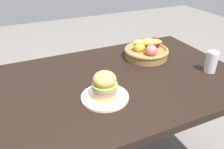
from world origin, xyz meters
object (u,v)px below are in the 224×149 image
at_px(plate, 105,97).
at_px(sandwich, 105,85).
at_px(soda_can, 211,62).
at_px(fruit_basket, 146,50).

bearing_deg(plate, sandwich, -90.00).
xyz_separation_m(sandwich, soda_can, (0.66, -0.01, -0.01)).
height_order(soda_can, fruit_basket, fruit_basket).
xyz_separation_m(soda_can, fruit_basket, (-0.23, 0.33, -0.02)).
relative_size(plate, sandwich, 1.76).
xyz_separation_m(plate, fruit_basket, (0.43, 0.32, 0.04)).
distance_m(sandwich, fruit_basket, 0.54).
relative_size(sandwich, soda_can, 1.05).
height_order(sandwich, fruit_basket, sandwich).
bearing_deg(plate, fruit_basket, 36.43).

